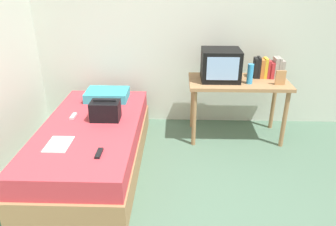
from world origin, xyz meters
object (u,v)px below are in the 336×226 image
Objects in this scene: tv at (221,65)px; picture_frame at (281,78)px; desk at (238,88)px; magazine at (59,144)px; pillow at (107,95)px; book_row at (269,68)px; remote_silver at (73,116)px; remote_dark at (99,153)px; handbag at (105,111)px; water_bottle at (250,74)px; bed at (93,145)px.

picture_frame is (0.66, -0.16, -0.10)m from tv.
desk is 4.00× the size of magazine.
pillow is at bearing -178.87° from tv.
tv is 1.26× the size of book_row.
magazine is (-1.56, -1.14, -0.43)m from tv.
remote_dark is at bearing -58.96° from remote_silver.
handbag is (-1.90, -0.44, -0.23)m from picture_frame.
remote_dark is (0.08, -0.70, -0.09)m from handbag.
handbag reaches higher than magazine.
desk is at bearing 132.00° from water_bottle.
desk is 7.44× the size of remote_dark.
magazine is at bearing -151.67° from water_bottle.
book_row is at bearing 38.79° from remote_dark.
magazine is at bearing -156.10° from picture_frame.
book_row is at bearing 30.17° from magazine.
water_bottle is 2.01m from remote_silver.
tv is 1.52× the size of magazine.
magazine is 1.86× the size of remote_dark.
picture_frame reaches higher than magazine.
desk is at bearing 0.48° from pillow.
tv reaches higher than picture_frame.
handbag is (0.10, -0.57, 0.05)m from pillow.
pillow is 1.73× the size of magazine.
desk is 0.44m from book_row.
tv is at bearing 48.18° from remote_dark.
bed is 5.74× the size of book_row.
tv is (-0.22, 0.01, 0.27)m from desk.
bed is 2.19m from picture_frame.
remote_dark is at bearing -68.78° from bed.
handbag is (-1.47, -0.59, -0.06)m from desk.
water_bottle is at bearing 28.33° from magazine.
tv is 1.75m from remote_silver.
bed is 4.55× the size of tv.
pillow reaches higher than bed.
remote_silver is (-2.20, -0.66, -0.36)m from book_row.
picture_frame is 0.57× the size of magazine.
water_bottle is at bearing -3.36° from pillow.
magazine is (-2.15, -1.25, -0.36)m from book_row.
remote_dark is (0.22, -0.58, 0.26)m from bed.
water_bottle is 1.46× the size of remote_dark.
bed is 1.70m from tv.
desk is 8.06× the size of remote_silver.
magazine is at bearing -120.45° from handbag.
water_bottle is 0.36m from book_row.
magazine is at bearing -147.71° from desk.
picture_frame reaches higher than remote_silver.
book_row is (0.37, 0.12, 0.21)m from desk.
book_row is (0.27, 0.24, 0.00)m from water_bottle.
desk is at bearing -161.40° from book_row.
handbag is (0.14, 0.12, 0.35)m from bed.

